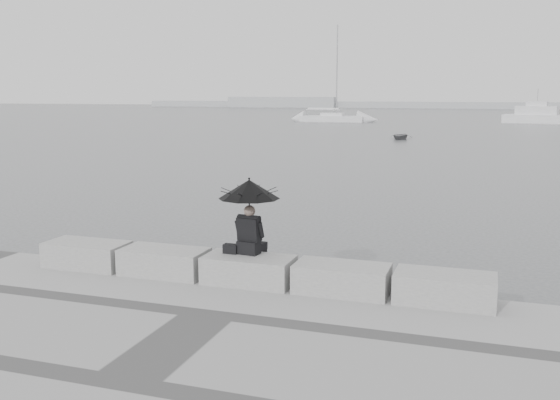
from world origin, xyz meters
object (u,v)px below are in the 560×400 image
(dinghy, at_px, (400,136))
(sailboat_left, at_px, (332,118))
(motor_cruiser, at_px, (545,116))
(seated_person, at_px, (249,200))

(dinghy, bearing_deg, sailboat_left, 115.10)
(sailboat_left, distance_m, motor_cruiser, 27.35)
(dinghy, bearing_deg, motor_cruiser, 68.76)
(motor_cruiser, bearing_deg, dinghy, -100.59)
(seated_person, bearing_deg, dinghy, 100.52)
(seated_person, height_order, dinghy, seated_person)
(sailboat_left, relative_size, motor_cruiser, 1.23)
(seated_person, height_order, sailboat_left, sailboat_left)
(sailboat_left, relative_size, dinghy, 4.65)
(motor_cruiser, relative_size, dinghy, 3.77)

